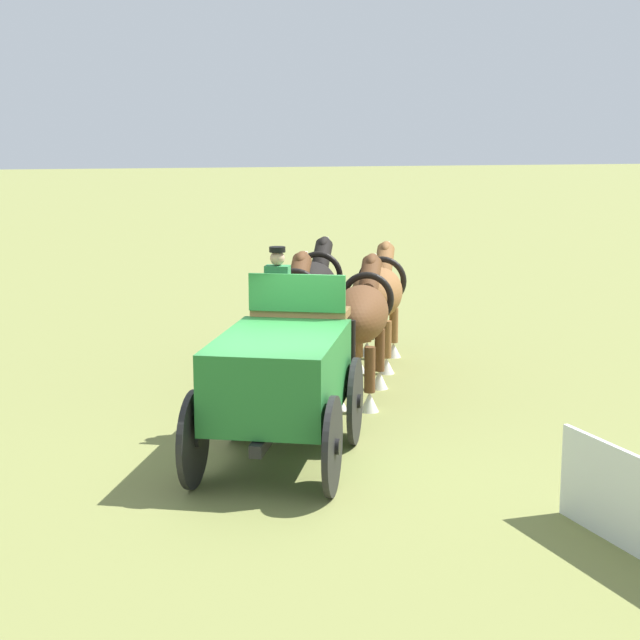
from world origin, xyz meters
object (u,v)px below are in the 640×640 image
Objects in this scene: show_wagon at (281,375)px; draft_horse_lead_near at (312,289)px; draft_horse_rear_near at (286,313)px; draft_horse_lead_off at (378,294)px; draft_horse_rear_off at (361,316)px.

draft_horse_lead_near is (5.89, -1.85, 0.21)m from show_wagon.
show_wagon is at bearing 162.55° from draft_horse_lead_near.
show_wagon is at bearing 166.87° from draft_horse_rear_near.
show_wagon reaches higher than draft_horse_lead_near.
draft_horse_lead_near reaches higher than draft_horse_rear_near.
draft_horse_rear_near is 2.91m from draft_horse_lead_off.
draft_horse_rear_off is 2.90m from draft_horse_lead_near.
draft_horse_lead_near is at bearing -17.45° from show_wagon.
draft_horse_rear_near is at bearing 130.03° from draft_horse_lead_off.
draft_horse_rear_near is 1.03× the size of draft_horse_lead_near.
draft_horse_lead_off is (1.87, -2.23, -0.06)m from draft_horse_rear_near.
draft_horse_lead_near reaches higher than draft_horse_rear_off.
draft_horse_rear_near reaches higher than draft_horse_lead_off.
draft_horse_rear_near is at bearing 156.56° from draft_horse_lead_near.
draft_horse_lead_off is at bearing -29.53° from show_wagon.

